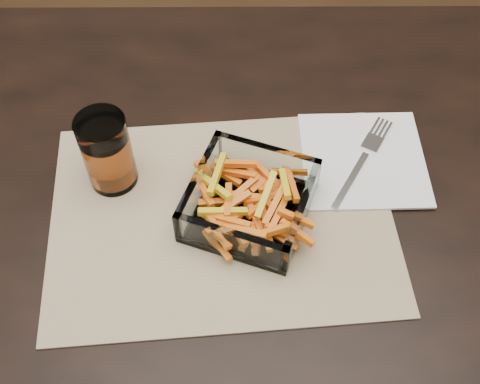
# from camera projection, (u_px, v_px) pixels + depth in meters

# --- Properties ---
(dining_table) EXTENTS (1.60, 0.90, 0.75)m
(dining_table) POSITION_uv_depth(u_px,v_px,m) (306.00, 258.00, 0.86)
(dining_table) COLOR black
(dining_table) RESTS_ON ground
(placemat) EXTENTS (0.47, 0.36, 0.00)m
(placemat) POSITION_uv_depth(u_px,v_px,m) (222.00, 216.00, 0.80)
(placemat) COLOR tan
(placemat) RESTS_ON dining_table
(glass_bowl) EXTENTS (0.19, 0.19, 0.06)m
(glass_bowl) POSITION_uv_depth(u_px,v_px,m) (249.00, 203.00, 0.78)
(glass_bowl) COLOR white
(glass_bowl) RESTS_ON placemat
(tumbler) EXTENTS (0.07, 0.07, 0.11)m
(tumbler) POSITION_uv_depth(u_px,v_px,m) (108.00, 154.00, 0.79)
(tumbler) COLOR white
(tumbler) RESTS_ON placemat
(napkin) EXTENTS (0.17, 0.17, 0.00)m
(napkin) POSITION_uv_depth(u_px,v_px,m) (363.00, 159.00, 0.85)
(napkin) COLOR white
(napkin) RESTS_ON placemat
(fork) EXTENTS (0.10, 0.16, 0.00)m
(fork) POSITION_uv_depth(u_px,v_px,m) (363.00, 159.00, 0.84)
(fork) COLOR silver
(fork) RESTS_ON napkin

